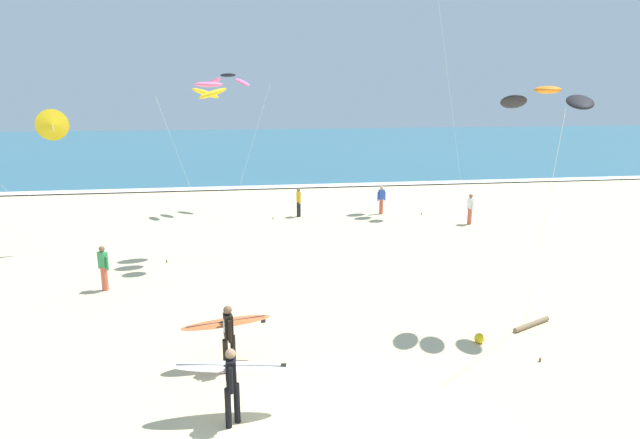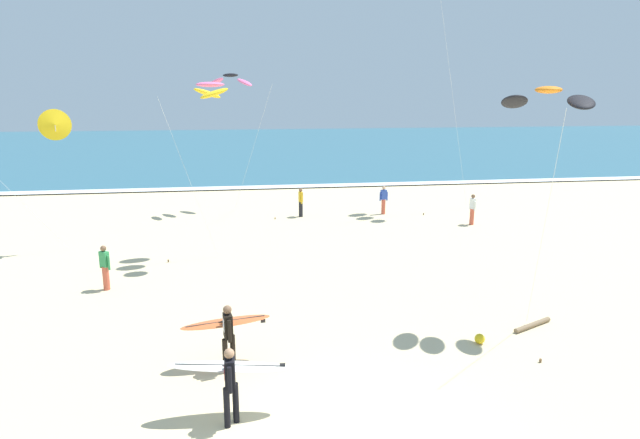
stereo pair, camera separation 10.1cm
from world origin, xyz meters
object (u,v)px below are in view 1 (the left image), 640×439
object	(u,v)px
surfer_lead	(232,374)
kite_arc_amber_far	(547,98)
kite_arc_charcoal_high	(228,80)
kite_arc_rose_low	(209,91)
bystander_green_top	(104,268)
bystander_blue_top	(381,200)
bystander_white_top	(470,209)
surfer_trailing	(227,328)
driftwood_log	(532,324)
kite_delta_golden_near	(52,125)
bystander_yellow_top	(299,202)
beach_ball	(479,338)

from	to	relation	value
surfer_lead	kite_arc_amber_far	world-z (taller)	kite_arc_amber_far
kite_arc_charcoal_high	kite_arc_amber_far	bearing A→B (deg)	-63.38
kite_arc_rose_low	bystander_green_top	size ratio (longest dim) A/B	4.44
kite_arc_amber_far	kite_arc_rose_low	world-z (taller)	kite_arc_rose_low
kite_arc_charcoal_high	bystander_blue_top	bearing A→B (deg)	-15.52
surfer_lead	bystander_white_top	distance (m)	19.59
bystander_white_top	surfer_trailing	bearing A→B (deg)	-132.58
bystander_blue_top	driftwood_log	size ratio (longest dim) A/B	1.04
bystander_blue_top	bystander_white_top	distance (m)	4.94
surfer_lead	kite_delta_golden_near	size ratio (longest dim) A/B	0.43
kite_delta_golden_near	kite_arc_amber_far	xyz separation A→B (m)	(15.74, -10.01, 1.18)
surfer_trailing	kite_delta_golden_near	xyz separation A→B (m)	(-7.07, 11.31, 4.31)
surfer_lead	bystander_yellow_top	size ratio (longest dim) A/B	1.62
kite_arc_charcoal_high	bystander_blue_top	distance (m)	10.72
bystander_white_top	beach_ball	size ratio (longest dim) A/B	5.68
kite_arc_rose_low	kite_delta_golden_near	bearing A→B (deg)	163.35
kite_delta_golden_near	kite_arc_amber_far	world-z (taller)	kite_arc_amber_far
kite_delta_golden_near	beach_ball	distance (m)	18.42
kite_arc_amber_far	bystander_blue_top	world-z (taller)	kite_arc_amber_far
kite_arc_charcoal_high	bystander_white_top	world-z (taller)	kite_arc_charcoal_high
bystander_blue_top	bystander_yellow_top	size ratio (longest dim) A/B	1.00
surfer_lead	bystander_green_top	size ratio (longest dim) A/B	1.62
surfer_trailing	beach_ball	world-z (taller)	surfer_trailing
kite_delta_golden_near	bystander_yellow_top	bearing A→B (deg)	24.95
kite_arc_charcoal_high	beach_ball	bearing A→B (deg)	-69.73
surfer_lead	driftwood_log	world-z (taller)	surfer_lead
kite_delta_golden_near	driftwood_log	distance (m)	19.56
kite_delta_golden_near	bystander_yellow_top	distance (m)	12.62
surfer_lead	bystander_yellow_top	world-z (taller)	surfer_lead
kite_arc_amber_far	bystander_white_top	xyz separation A→B (m)	(3.46, 11.90, -5.72)
bystander_white_top	beach_ball	xyz separation A→B (m)	(-5.37, -12.89, -0.67)
bystander_green_top	driftwood_log	distance (m)	13.98
bystander_yellow_top	kite_arc_amber_far	bearing A→B (deg)	-71.31
beach_ball	driftwood_log	size ratio (longest dim) A/B	0.18
kite_delta_golden_near	bystander_white_top	world-z (taller)	kite_delta_golden_near
kite_arc_rose_low	bystander_green_top	bearing A→B (deg)	-138.13
beach_ball	bystander_white_top	bearing A→B (deg)	67.38
bystander_blue_top	bystander_green_top	xyz separation A→B (m)	(-12.54, -10.17, 0.00)
bystander_blue_top	beach_ball	world-z (taller)	bystander_blue_top
surfer_trailing	bystander_white_top	xyz separation A→B (m)	(12.13, 13.21, -0.23)
bystander_white_top	bystander_yellow_top	xyz separation A→B (m)	(-8.53, 3.07, 0.00)
bystander_yellow_top	beach_ball	distance (m)	16.28
kite_arc_charcoal_high	bystander_yellow_top	xyz separation A→B (m)	(3.57, -2.26, -6.49)
beach_ball	driftwood_log	world-z (taller)	beach_ball
kite_arc_rose_low	kite_arc_charcoal_high	bearing A→B (deg)	85.92
surfer_lead	bystander_green_top	xyz separation A→B (m)	(-4.41, 8.35, -0.24)
bystander_green_top	bystander_yellow_top	xyz separation A→B (m)	(7.90, 10.19, 0.00)
bystander_green_top	beach_ball	bearing A→B (deg)	-27.59
surfer_lead	kite_arc_amber_far	size ratio (longest dim) A/B	0.38
kite_arc_charcoal_high	bystander_blue_top	xyz separation A→B (m)	(8.22, -2.28, -6.49)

